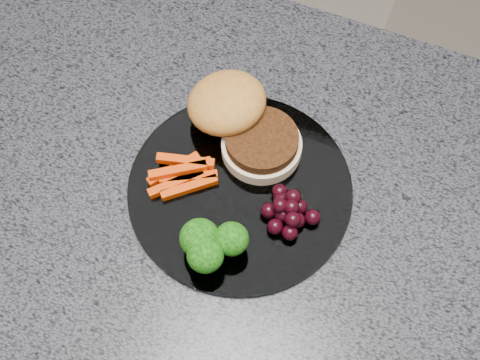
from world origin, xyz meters
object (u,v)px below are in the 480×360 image
island_cabinet (249,316)px  burger (239,119)px  plate (240,189)px  grape_bunch (288,211)px

island_cabinet → burger: (-0.05, 0.08, 0.50)m
plate → grape_bunch: 0.07m
grape_bunch → island_cabinet: bearing=170.0°
plate → burger: (-0.03, 0.07, 0.03)m
island_cabinet → grape_bunch: bearing=-10.0°
burger → plate: bearing=-50.0°
island_cabinet → plate: 0.47m
plate → grape_bunch: size_ratio=3.92×
plate → burger: burger is taller
island_cabinet → grape_bunch: 0.49m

